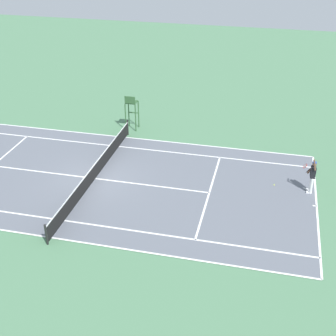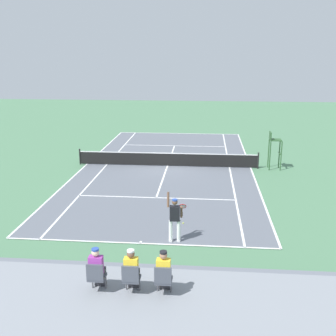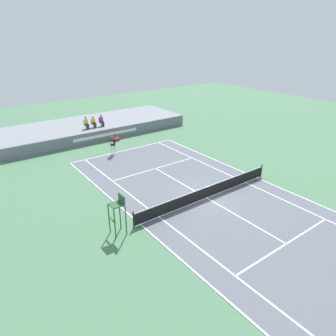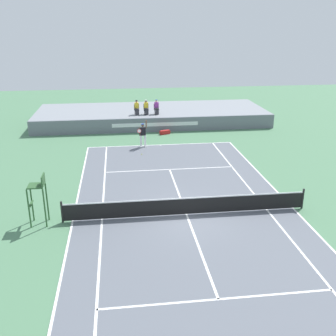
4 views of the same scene
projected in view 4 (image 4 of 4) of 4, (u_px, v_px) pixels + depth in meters
ground_plane at (187, 215)px, 19.50m from camera, size 80.00×80.00×0.00m
court at (187, 215)px, 19.49m from camera, size 11.08×23.88×0.03m
net at (187, 205)px, 19.32m from camera, size 11.98×0.10×1.07m
barrier_wall at (155, 125)px, 34.08m from camera, size 21.14×0.25×1.23m
bleacher_platform at (151, 115)px, 37.59m from camera, size 21.14×7.31×1.23m
spectator_seated_0 at (137, 108)px, 34.84m from camera, size 0.44×0.60×1.26m
spectator_seated_1 at (146, 108)px, 34.94m from camera, size 0.44×0.60×1.26m
spectator_seated_2 at (157, 107)px, 35.05m from camera, size 0.44×0.60×1.26m
tennis_player at (143, 134)px, 29.76m from camera, size 0.76×0.65×2.08m
tennis_ball at (142, 154)px, 28.34m from camera, size 0.07×0.07×0.07m
umpire_chair at (38, 193)px, 18.14m from camera, size 0.77×0.77×2.44m
equipment_bag at (165, 132)px, 33.53m from camera, size 0.95×0.62×0.32m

